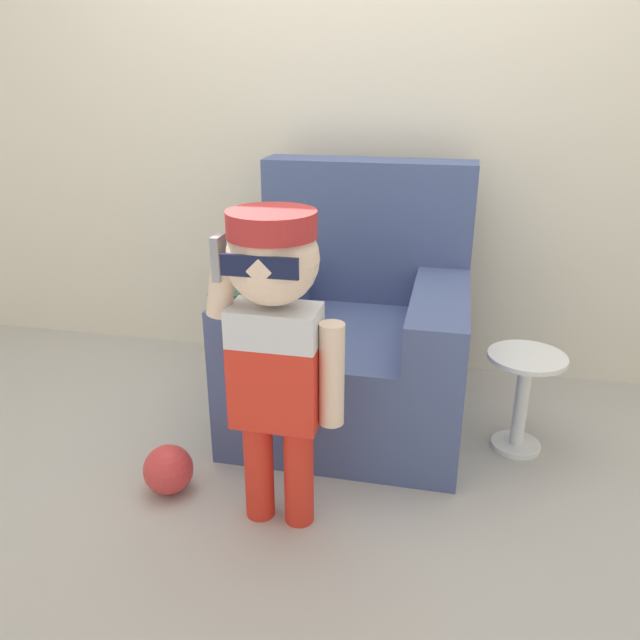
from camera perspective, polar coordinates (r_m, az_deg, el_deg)
ground_plane at (r=2.80m, az=0.69°, el=-8.23°), size 10.00×10.00×0.00m
wall_back at (r=3.01m, az=3.27°, el=19.81°), size 10.00×0.05×2.60m
armchair at (r=2.66m, az=3.17°, el=-1.18°), size 0.94×0.93×1.05m
person_child at (r=1.86m, az=-4.10°, el=-0.58°), size 0.43×0.32×1.04m
side_table at (r=2.55m, az=18.04°, el=-6.29°), size 0.30×0.30×0.40m
toy_ball at (r=2.33m, az=-13.70°, el=-13.14°), size 0.18×0.18×0.18m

